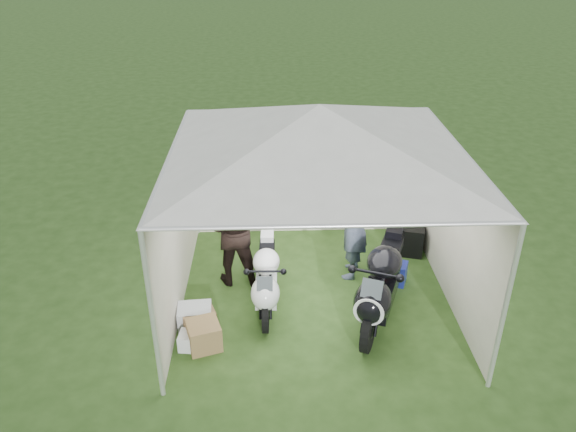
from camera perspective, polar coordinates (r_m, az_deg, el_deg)
name	(u,v)px	position (r m, az deg, el deg)	size (l,w,h in m)	color
ground	(315,294)	(8.75, 2.72, -7.89)	(80.00, 80.00, 0.00)	#233E14
canopy_tent	(319,134)	(7.57, 3.13, 8.28)	(5.66, 5.66, 3.00)	silver
motorcycle_white	(266,279)	(8.20, -2.23, -6.39)	(0.43, 1.80, 0.88)	black
motorcycle_black	(381,284)	(7.99, 9.38, -6.82)	(1.10, 2.12, 1.10)	black
paddock_stand	(391,272)	(9.06, 10.44, -5.62)	(0.47, 0.29, 0.35)	#2936CC
person_dark_jacket	(234,228)	(8.60, -5.54, -1.25)	(0.91, 0.71, 1.88)	black
person_blue_jacket	(354,224)	(8.78, 6.71, -0.81)	(0.67, 0.44, 1.84)	slate
equipment_box	(408,239)	(9.85, 12.14, -2.33)	(0.51, 0.41, 0.51)	black
crate_0	(195,316)	(8.14, -9.43, -10.02)	(0.47, 0.37, 0.31)	#B3B8BD
crate_1	(204,335)	(7.76, -8.55, -11.87)	(0.42, 0.42, 0.37)	olive
crate_2	(191,341)	(7.81, -9.80, -12.38)	(0.31, 0.26, 0.23)	silver
crate_3	(198,320)	(8.08, -9.08, -10.37)	(0.45, 0.32, 0.30)	brown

